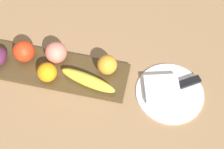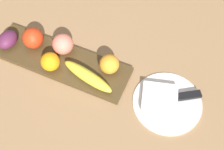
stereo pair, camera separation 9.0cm
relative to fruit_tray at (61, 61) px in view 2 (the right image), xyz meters
The scene contains 11 objects.
ground_plane 0.06m from the fruit_tray, 44.40° to the right, with size 2.40×2.40×0.00m, color #99744E.
fruit_tray is the anchor object (origin of this frame).
apple 0.12m from the fruit_tray, 11.08° to the right, with size 0.07×0.07×0.07m, color red.
banana 0.12m from the fruit_tray, 165.40° to the left, with size 0.18×0.04×0.04m, color yellow.
orange_near_apple 0.05m from the fruit_tray, 70.82° to the left, with size 0.06×0.06×0.06m, color orange.
orange_near_banana 0.17m from the fruit_tray, 169.37° to the right, with size 0.06×0.06×0.06m, color orange.
peach 0.06m from the fruit_tray, 81.31° to the right, with size 0.07×0.07×0.07m, color #EA7C68.
grape_bunch 0.19m from the fruit_tray, ahead, with size 0.08×0.06×0.05m, color #592243.
dinner_plate 0.37m from the fruit_tray, behind, with size 0.21×0.21×0.01m, color white.
folded_napkin 0.35m from the fruit_tray, behind, with size 0.11×0.09×0.02m, color white.
knife 0.41m from the fruit_tray, behind, with size 0.16×0.12×0.01m.
Camera 2 is at (-0.41, 0.46, 0.83)m, focal length 47.10 mm.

